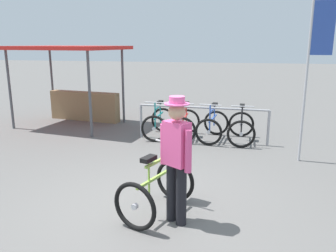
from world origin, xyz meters
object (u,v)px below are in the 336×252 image
object	(u,v)px
racked_bike_red	(185,124)
racked_bike_blue	(213,126)
racked_bike_black	(241,127)
market_stall	(75,77)
racked_bike_teal	(159,123)
person_with_featured_bike	(176,156)
featured_bicycle	(160,182)
banner_flag	(316,51)

from	to	relation	value
racked_bike_red	racked_bike_blue	xyz separation A→B (m)	(0.70, -0.02, 0.00)
racked_bike_black	market_stall	world-z (taller)	market_stall
racked_bike_teal	racked_bike_black	bearing A→B (deg)	-1.67
racked_bike_teal	racked_bike_black	size ratio (longest dim) A/B	1.02
person_with_featured_bike	featured_bicycle	bearing A→B (deg)	139.43
market_stall	banner_flag	bearing A→B (deg)	-19.31
person_with_featured_bike	racked_bike_red	bearing A→B (deg)	98.36
racked_bike_teal	banner_flag	xyz separation A→B (m)	(3.43, -1.21, 1.86)
racked_bike_black	banner_flag	size ratio (longest dim) A/B	0.34
person_with_featured_bike	market_stall	distance (m)	6.66
racked_bike_teal	person_with_featured_bike	bearing A→B (deg)	-72.67
racked_bike_blue	banner_flag	bearing A→B (deg)	-29.90
racked_bike_teal	market_stall	world-z (taller)	market_stall
racked_bike_teal	featured_bicycle	xyz separation A→B (m)	(1.03, -3.98, 0.08)
racked_bike_blue	person_with_featured_bike	size ratio (longest dim) A/B	0.68
racked_bike_blue	racked_bike_teal	bearing A→B (deg)	178.33
featured_bicycle	banner_flag	world-z (taller)	banner_flag
racked_bike_black	market_stall	size ratio (longest dim) A/B	0.33
featured_bicycle	person_with_featured_bike	world-z (taller)	person_with_featured_bike
racked_bike_teal	racked_bike_red	xyz separation A→B (m)	(0.70, -0.02, 0.00)
racked_bike_blue	featured_bicycle	size ratio (longest dim) A/B	0.93
racked_bike_teal	racked_bike_black	world-z (taller)	same
racked_bike_red	person_with_featured_bike	distance (m)	4.29
racked_bike_blue	person_with_featured_bike	bearing A→B (deg)	-91.12
racked_bike_teal	racked_bike_blue	size ratio (longest dim) A/B	0.96
racked_bike_teal	racked_bike_blue	world-z (taller)	same
racked_bike_red	banner_flag	bearing A→B (deg)	-23.53
racked_bike_red	racked_bike_teal	bearing A→B (deg)	178.33
racked_bike_red	market_stall	distance (m)	3.80
person_with_featured_bike	racked_bike_black	bearing A→B (deg)	79.36
racked_bike_blue	featured_bicycle	bearing A→B (deg)	-95.34
person_with_featured_bike	market_stall	size ratio (longest dim) A/B	0.51
racked_bike_red	featured_bicycle	size ratio (longest dim) A/B	0.89
racked_bike_teal	person_with_featured_bike	size ratio (longest dim) A/B	0.65
racked_bike_teal	banner_flag	size ratio (longest dim) A/B	0.35
racked_bike_red	racked_bike_blue	world-z (taller)	same
racked_bike_teal	person_with_featured_bike	xyz separation A→B (m)	(1.32, -4.22, 0.58)
racked_bike_teal	market_stall	xyz separation A→B (m)	(-2.82, 0.98, 1.03)
racked_bike_blue	racked_bike_black	xyz separation A→B (m)	(0.70, -0.02, -0.00)
racked_bike_red	racked_bike_black	distance (m)	1.40
racked_bike_blue	banner_flag	world-z (taller)	banner_flag
racked_bike_teal	featured_bicycle	size ratio (longest dim) A/B	0.90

